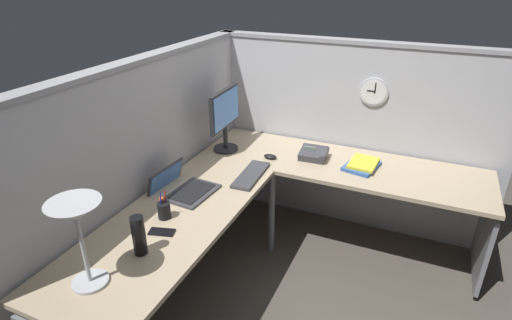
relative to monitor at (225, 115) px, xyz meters
The scene contains 15 objects.
ground_plane 1.25m from the monitor, 118.15° to the right, with size 6.80×6.80×0.00m, color #4C443D.
cubicle_wall_back 0.78m from the monitor, 161.81° to the left, with size 2.57×0.12×1.58m.
cubicle_wall_right 1.07m from the monitor, 59.65° to the right, with size 0.12×2.37×1.58m.
desk 0.93m from the monitor, 125.40° to the right, with size 2.35×2.15×0.73m.
monitor is the anchor object (origin of this frame).
laptop 0.76m from the monitor, behind, with size 0.37×0.40×0.22m.
keyboard 0.58m from the monitor, 131.99° to the right, with size 0.43×0.14×0.02m, color #38383D.
computer_mouse 0.48m from the monitor, 91.92° to the right, with size 0.06×0.10×0.03m, color black.
desk_lamp_dome 1.64m from the monitor, behind, with size 0.24×0.24×0.44m.
pen_cup 1.06m from the monitor, behind, with size 0.08×0.08×0.18m.
cell_phone 1.21m from the monitor, behind, with size 0.07×0.14×0.01m, color black.
thermos_flask 1.38m from the monitor, behind, with size 0.07×0.07×0.22m, color black.
office_phone 0.76m from the monitor, 80.15° to the right, with size 0.20×0.21×0.11m.
book_stack 1.12m from the monitor, 83.60° to the right, with size 0.32×0.26×0.04m.
wall_clock 1.16m from the monitor, 65.59° to the right, with size 0.04×0.22×0.22m.
Camera 1 is at (-2.34, -0.81, 2.09)m, focal length 28.67 mm.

